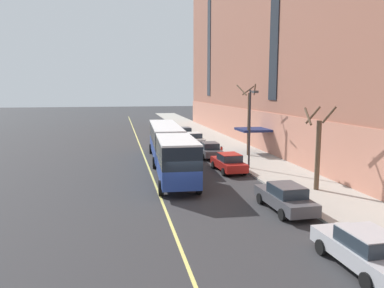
# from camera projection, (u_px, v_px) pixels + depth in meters

# --- Properties ---
(ground_plane) EXTENTS (260.00, 260.00, 0.00)m
(ground_plane) POSITION_uv_depth(u_px,v_px,m) (186.00, 199.00, 23.46)
(ground_plane) COLOR #303033
(sidewalk) EXTENTS (5.30, 160.00, 0.15)m
(sidewalk) POSITION_uv_depth(u_px,v_px,m) (295.00, 180.00, 28.06)
(sidewalk) COLOR #ADA89E
(sidewalk) RESTS_ON ground
(city_bus) EXTENTS (3.58, 19.79, 3.47)m
(city_bus) POSITION_uv_depth(u_px,v_px,m) (169.00, 145.00, 32.23)
(city_bus) COLOR navy
(city_bus) RESTS_ON ground
(parked_car_darkgray_0) EXTENTS (2.00, 4.63, 1.56)m
(parked_car_darkgray_0) POSITION_uv_depth(u_px,v_px,m) (209.00, 150.00, 37.56)
(parked_car_darkgray_0) COLOR #4C4C51
(parked_car_darkgray_0) RESTS_ON ground
(parked_car_red_1) EXTENTS (2.11, 4.70, 1.56)m
(parked_car_red_1) POSITION_uv_depth(u_px,v_px,m) (229.00, 162.00, 31.05)
(parked_car_red_1) COLOR #B21E19
(parked_car_red_1) RESTS_ON ground
(parked_car_silver_2) EXTENTS (2.09, 4.67, 1.56)m
(parked_car_silver_2) POSITION_uv_depth(u_px,v_px,m) (365.00, 250.00, 14.16)
(parked_car_silver_2) COLOR #B7B7BC
(parked_car_silver_2) RESTS_ON ground
(parked_car_white_4) EXTENTS (2.09, 4.72, 1.56)m
(parked_car_white_4) POSITION_uv_depth(u_px,v_px,m) (194.00, 139.00, 46.05)
(parked_car_white_4) COLOR silver
(parked_car_white_4) RESTS_ON ground
(parked_car_darkgray_5) EXTENTS (2.00, 4.82, 1.56)m
(parked_car_darkgray_5) POSITION_uv_depth(u_px,v_px,m) (285.00, 197.00, 21.01)
(parked_car_darkgray_5) COLOR #4C4C51
(parked_car_darkgray_5) RESTS_ON ground
(parked_car_darkgray_6) EXTENTS (2.00, 4.72, 1.56)m
(parked_car_darkgray_6) POSITION_uv_depth(u_px,v_px,m) (184.00, 133.00, 52.35)
(parked_car_darkgray_6) COLOR #4C4C51
(parked_car_darkgray_6) RESTS_ON ground
(street_tree_mid_block) EXTENTS (1.77, 1.68, 5.58)m
(street_tree_mid_block) POSITION_uv_depth(u_px,v_px,m) (318.00, 148.00, 24.72)
(street_tree_mid_block) COLOR brown
(street_tree_mid_block) RESTS_ON sidewalk
(street_tree_far_uptown) EXTENTS (1.85, 1.87, 7.19)m
(street_tree_far_uptown) POSITION_uv_depth(u_px,v_px,m) (249.00, 120.00, 37.67)
(street_tree_far_uptown) COLOR brown
(street_tree_far_uptown) RESTS_ON sidewalk
(street_lamp) EXTENTS (0.36, 1.48, 6.61)m
(street_lamp) POSITION_uv_depth(u_px,v_px,m) (251.00, 121.00, 31.18)
(street_lamp) COLOR #2D2D30
(street_lamp) RESTS_ON sidewalk
(fire_hydrant) EXTENTS (0.42, 0.24, 0.72)m
(fire_hydrant) POSITION_uv_depth(u_px,v_px,m) (221.00, 149.00, 40.00)
(fire_hydrant) COLOR red
(fire_hydrant) RESTS_ON sidewalk
(lane_centerline) EXTENTS (0.16, 140.00, 0.01)m
(lane_centerline) POSITION_uv_depth(u_px,v_px,m) (157.00, 188.00, 26.09)
(lane_centerline) COLOR #E0D66B
(lane_centerline) RESTS_ON ground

